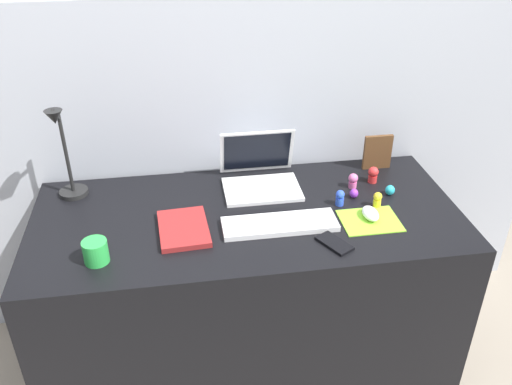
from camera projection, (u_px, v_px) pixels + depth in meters
ground_plane at (249, 355)px, 2.39m from camera, size 6.00×6.00×0.00m
back_wall at (234, 168)px, 2.36m from camera, size 2.78×0.05×1.44m
desk at (248, 291)px, 2.20m from camera, size 1.58×0.71×0.74m
laptop at (260, 172)px, 2.18m from camera, size 0.30×0.27×0.21m
keyboard at (280, 224)px, 1.93m from camera, size 0.41×0.13×0.02m
mousepad at (370, 221)px, 1.97m from camera, size 0.21×0.17×0.00m
mouse at (370, 213)px, 1.98m from camera, size 0.06×0.10×0.03m
cell_phone at (334, 243)px, 1.85m from camera, size 0.12×0.14×0.01m
desk_lamp at (65, 156)px, 2.01m from camera, size 0.11×0.16×0.39m
notebook_pad at (184, 229)px, 1.91m from camera, size 0.18×0.25×0.02m
picture_frame at (377, 152)px, 2.28m from camera, size 0.12×0.02×0.15m
coffee_mug at (96, 252)px, 1.75m from camera, size 0.08×0.08×0.08m
toy_figurine_cyan at (390, 190)px, 2.12m from camera, size 0.04×0.04×0.04m
toy_figurine_blue at (340, 198)px, 2.05m from camera, size 0.03×0.03×0.06m
toy_figurine_purple at (354, 193)px, 2.10m from camera, size 0.03×0.03×0.04m
toy_figurine_red at (373, 174)px, 2.20m from camera, size 0.04×0.04×0.07m
toy_figurine_yellow at (377, 199)px, 2.04m from camera, size 0.03×0.03×0.06m
toy_figurine_pink at (353, 180)px, 2.16m from camera, size 0.04×0.04×0.06m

